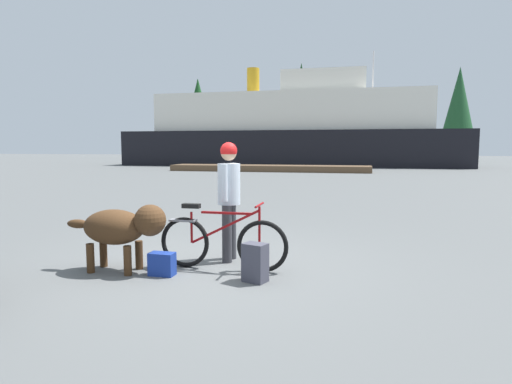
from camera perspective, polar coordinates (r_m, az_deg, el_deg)
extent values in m
plane|color=#595B5B|center=(6.12, -6.69, -9.55)|extent=(160.00, 160.00, 0.00)
torus|color=black|center=(5.71, 0.84, -7.10)|extent=(0.69, 0.06, 0.69)
torus|color=black|center=(6.03, -9.26, -6.48)|extent=(0.69, 0.06, 0.69)
cube|color=maroon|center=(5.75, -3.91, -2.76)|extent=(0.69, 0.03, 0.03)
cube|color=maroon|center=(5.79, -4.09, -4.56)|extent=(0.93, 0.03, 0.49)
cylinder|color=maroon|center=(5.95, -8.40, -4.57)|extent=(0.03, 0.03, 0.42)
cylinder|color=maroon|center=(5.67, 0.45, -4.52)|extent=(0.03, 0.03, 0.52)
cube|color=black|center=(5.90, -8.45, -1.80)|extent=(0.24, 0.10, 0.06)
cylinder|color=maroon|center=(5.62, 0.45, -1.71)|extent=(0.03, 0.44, 0.03)
cube|color=slate|center=(5.98, -9.49, -3.66)|extent=(0.36, 0.14, 0.02)
cylinder|color=#333338|center=(6.40, -3.23, -5.10)|extent=(0.14, 0.14, 0.82)
cylinder|color=#333338|center=(6.19, -3.81, -5.48)|extent=(0.14, 0.14, 0.82)
cylinder|color=silver|center=(6.20, -3.55, 1.05)|extent=(0.32, 0.32, 0.58)
cylinder|color=silver|center=(6.40, -2.99, 1.52)|extent=(0.09, 0.09, 0.51)
cylinder|color=silver|center=(5.98, -4.16, 1.20)|extent=(0.09, 0.09, 0.51)
sphere|color=tan|center=(6.17, -3.58, 5.12)|extent=(0.22, 0.22, 0.22)
sphere|color=red|center=(6.17, -3.58, 5.39)|extent=(0.24, 0.24, 0.24)
ellipsoid|color=#472D19|center=(6.02, -18.02, -4.36)|extent=(0.83, 0.54, 0.46)
sphere|color=#472D19|center=(5.75, -13.64, -3.61)|extent=(0.41, 0.41, 0.41)
ellipsoid|color=#472D19|center=(6.31, -22.21, -3.87)|extent=(0.32, 0.12, 0.12)
cylinder|color=#472D19|center=(6.09, -15.01, -7.94)|extent=(0.10, 0.10, 0.38)
cylinder|color=#472D19|center=(5.84, -16.40, -8.58)|extent=(0.10, 0.10, 0.38)
cylinder|color=#472D19|center=(6.36, -19.28, -7.49)|extent=(0.10, 0.10, 0.38)
cylinder|color=#472D19|center=(6.12, -20.79, -8.07)|extent=(0.10, 0.10, 0.38)
cube|color=#3F3F4C|center=(5.35, -0.11, -9.18)|extent=(0.33, 0.28, 0.47)
cube|color=navy|center=(5.75, -12.16, -9.17)|extent=(0.32, 0.18, 0.29)
cube|color=brown|center=(29.25, 1.74, 3.12)|extent=(13.28, 2.26, 0.40)
cube|color=black|center=(38.95, 4.58, 5.68)|extent=(28.66, 7.91, 2.96)
cube|color=silver|center=(39.06, 4.62, 10.20)|extent=(22.93, 6.64, 3.20)
cube|color=silver|center=(39.01, 8.94, 13.85)|extent=(6.88, 4.74, 1.80)
cylinder|color=#BF8C19|center=(40.03, -0.37, 14.15)|extent=(1.10, 1.10, 2.40)
ellipsoid|color=navy|center=(39.21, 14.74, 4.00)|extent=(8.53, 2.39, 0.90)
cylinder|color=#B2B2B7|center=(39.36, 14.93, 11.07)|extent=(0.14, 0.14, 8.80)
cylinder|color=#B2B2B7|center=(39.18, 12.92, 6.46)|extent=(3.84, 0.10, 0.10)
cylinder|color=#4C331E|center=(56.34, -7.48, 5.34)|extent=(0.41, 0.41, 2.22)
cone|color=#19471E|center=(56.52, -7.55, 10.51)|extent=(4.16, 4.16, 7.95)
cylinder|color=#4C331E|center=(53.12, 5.83, 5.36)|extent=(0.48, 0.48, 2.27)
cone|color=#143819|center=(53.38, 5.89, 11.54)|extent=(3.57, 3.57, 9.23)
cylinder|color=#4C331E|center=(54.98, 24.71, 5.18)|extent=(0.43, 0.43, 2.87)
cone|color=#1E4C28|center=(55.21, 24.95, 10.66)|extent=(3.45, 3.45, 7.68)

